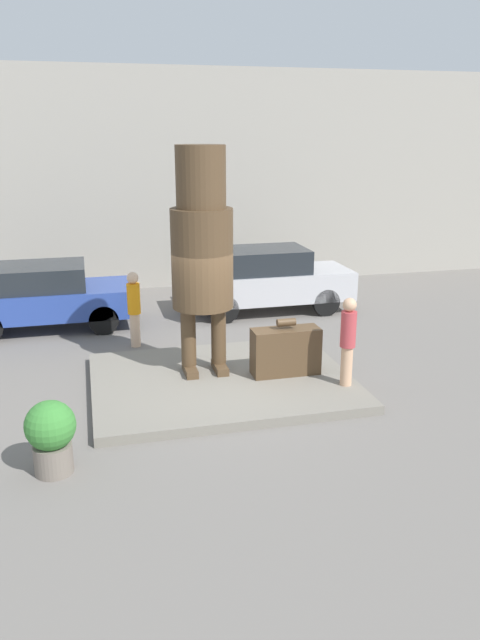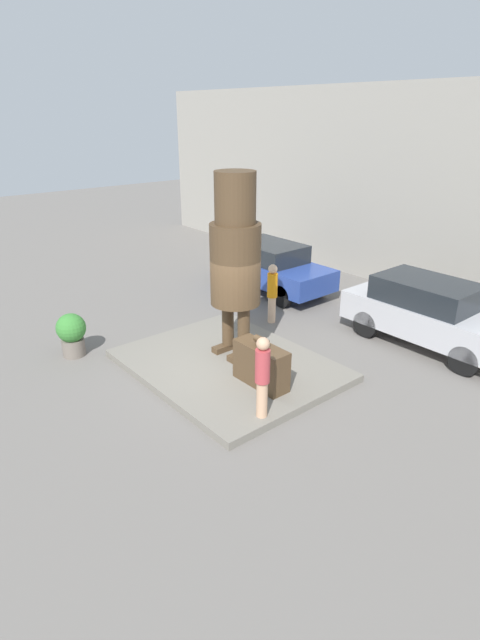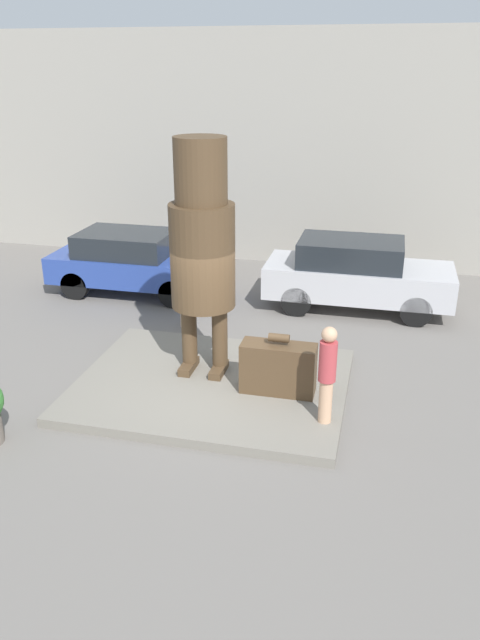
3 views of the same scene
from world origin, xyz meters
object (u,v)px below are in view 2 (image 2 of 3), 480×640
(parked_car_blue, at_px, (271,266))
(worker_hivis, at_px, (272,291))
(giant_suitcase, at_px, (261,365))
(planter_pot, at_px, (72,333))
(statue_figure, at_px, (235,253))
(tourist, at_px, (262,374))
(parked_car_silver, at_px, (429,312))

(parked_car_blue, xyz_separation_m, worker_hivis, (2.01, -1.86, 0.09))
(giant_suitcase, relative_size, planter_pot, 1.19)
(statue_figure, xyz_separation_m, parked_car_blue, (-3.15, 4.12, -1.81))
(giant_suitcase, bearing_deg, tourist, -41.16)
(planter_pot, bearing_deg, statue_figure, 46.89)
(worker_hivis, bearing_deg, statue_figure, -63.32)
(giant_suitcase, xyz_separation_m, tourist, (0.91, -0.80, 0.45))
(parked_car_blue, bearing_deg, planter_pot, -86.61)
(statue_figure, height_order, worker_hivis, statue_figure)
(parked_car_blue, bearing_deg, statue_figure, -52.63)
(tourist, xyz_separation_m, planter_pot, (-5.12, -1.59, -0.48))
(giant_suitcase, bearing_deg, worker_hivis, 133.26)
(worker_hivis, bearing_deg, parked_car_silver, 29.05)
(giant_suitcase, relative_size, parked_car_blue, 0.31)
(giant_suitcase, xyz_separation_m, worker_hivis, (-2.62, 2.78, 0.30))
(tourist, height_order, parked_car_blue, tourist)
(parked_car_silver, bearing_deg, statue_figure, -120.28)
(statue_figure, relative_size, parked_car_silver, 0.97)
(parked_car_silver, bearing_deg, parked_car_blue, -178.47)
(statue_figure, relative_size, giant_suitcase, 3.27)
(parked_car_blue, relative_size, parked_car_silver, 0.96)
(parked_car_blue, height_order, worker_hivis, worker_hivis)
(tourist, distance_m, worker_hivis, 5.03)
(tourist, bearing_deg, parked_car_silver, 89.02)
(tourist, distance_m, parked_car_blue, 7.77)
(parked_car_silver, bearing_deg, tourist, -90.98)
(statue_figure, xyz_separation_m, tourist, (2.40, -1.32, -1.58))
(parked_car_silver, relative_size, worker_hivis, 2.57)
(tourist, xyz_separation_m, worker_hivis, (-3.53, 3.58, -0.14))
(giant_suitcase, xyz_separation_m, parked_car_blue, (-4.63, 4.65, 0.22))
(statue_figure, relative_size, worker_hivis, 2.49)
(parked_car_blue, bearing_deg, giant_suitcase, -45.09)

